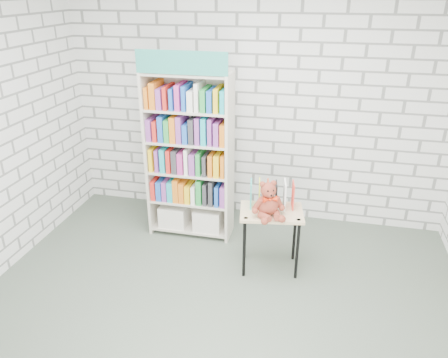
# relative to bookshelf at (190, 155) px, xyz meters

# --- Properties ---
(ground) EXTENTS (4.50, 4.50, 0.00)m
(ground) POSITION_rel_bookshelf_xyz_m (0.62, -1.36, -0.96)
(ground) COLOR #4A5548
(ground) RESTS_ON ground
(room_shell) EXTENTS (4.52, 4.02, 2.81)m
(room_shell) POSITION_rel_bookshelf_xyz_m (0.62, -1.36, 0.82)
(room_shell) COLOR silver
(room_shell) RESTS_ON ground
(bookshelf) EXTENTS (0.94, 0.37, 2.11)m
(bookshelf) POSITION_rel_bookshelf_xyz_m (0.00, 0.00, 0.00)
(bookshelf) COLOR beige
(bookshelf) RESTS_ON ground
(display_table) EXTENTS (0.67, 0.52, 0.66)m
(display_table) POSITION_rel_bookshelf_xyz_m (0.99, -0.53, -0.39)
(display_table) COLOR tan
(display_table) RESTS_ON ground
(table_books) EXTENTS (0.45, 0.25, 0.25)m
(table_books) POSITION_rel_bookshelf_xyz_m (0.97, -0.43, -0.17)
(table_books) COLOR teal
(table_books) RESTS_ON display_table
(teddy_bear) EXTENTS (0.34, 0.32, 0.35)m
(teddy_bear) POSITION_rel_bookshelf_xyz_m (0.97, -0.63, -0.16)
(teddy_bear) COLOR maroon
(teddy_bear) RESTS_ON display_table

